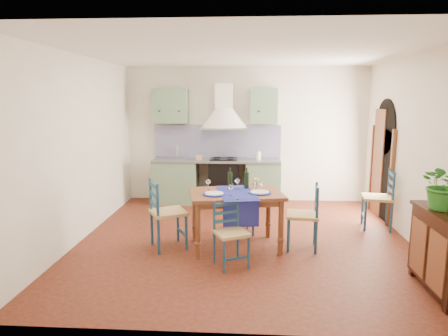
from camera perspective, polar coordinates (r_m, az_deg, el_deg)
The scene contains 13 objects.
floor at distance 6.26m, azimuth 2.91°, elevation -10.20°, with size 5.00×5.00×0.00m, color #43150E.
back_wall at distance 8.26m, azimuth -0.11°, elevation 2.24°, with size 5.00×0.96×2.80m.
right_wall at distance 6.68m, azimuth 25.01°, elevation 1.98°, with size 0.26×5.00×2.80m.
left_wall at distance 6.45m, azimuth -19.80°, elevation 2.64°, with size 0.04×5.00×2.80m, color silver.
ceiling at distance 5.92m, azimuth 3.16°, elevation 16.25°, with size 5.00×5.00×0.01m, color white.
dining_table at distance 5.74m, azimuth 1.75°, elevation -4.43°, with size 1.44×1.13×1.14m.
chair_near at distance 5.22m, azimuth 0.91°, elevation -9.27°, with size 0.53×0.53×0.85m.
chair_far at distance 6.40m, azimuth 2.38°, elevation -5.56°, with size 0.49×0.49×0.86m.
chair_left at distance 5.84m, azimuth -8.30°, elevation -6.40°, with size 0.63×0.63×1.01m.
chair_right at distance 5.87m, azimuth 11.48°, elevation -6.70°, with size 0.50×0.50×0.95m.
chair_spare at distance 7.12m, azimuth 21.35°, elevation -4.05°, with size 0.53×0.53×1.00m.
sideboard at distance 5.12m, azimuth 29.41°, elevation -10.13°, with size 0.50×1.05×0.94m.
potted_plant at distance 5.00m, azimuth 29.02°, elevation -2.04°, with size 0.52×0.45×0.57m, color #267221.
Camera 1 is at (0.04, -5.88, 2.15)m, focal length 32.00 mm.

